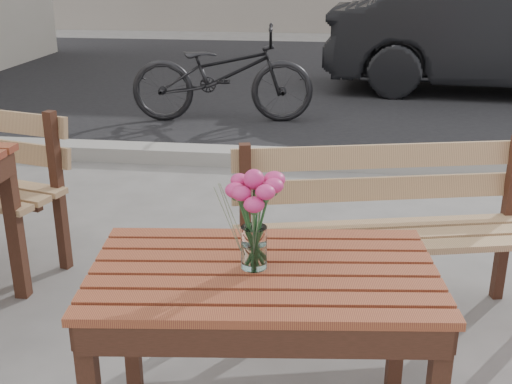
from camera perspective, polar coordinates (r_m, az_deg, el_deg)
street at (r=7.22m, az=7.44°, el=7.48°), size 30.00×8.12×0.12m
main_table at (r=2.10m, az=0.66°, el=-9.52°), size 1.17×0.76×0.68m
main_bench at (r=2.97m, az=11.38°, el=-1.74°), size 1.44×0.72×0.86m
main_vase at (r=1.97m, az=-0.19°, el=-1.42°), size 0.18×0.18×0.33m
parked_car at (r=8.57m, az=21.24°, el=12.90°), size 4.37×1.78×1.41m
bicycle at (r=6.61m, az=-3.03°, el=10.43°), size 1.90×0.83×0.97m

